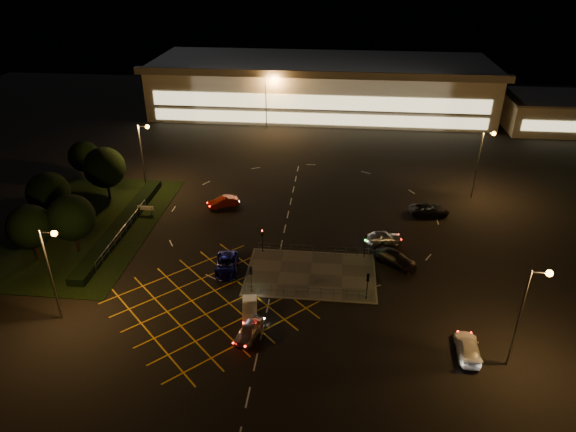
# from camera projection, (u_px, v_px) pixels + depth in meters

# --- Properties ---
(ground) EXTENTS (180.00, 180.00, 0.00)m
(ground) POSITION_uv_depth(u_px,v_px,m) (295.00, 264.00, 59.17)
(ground) COLOR black
(ground) RESTS_ON ground
(pedestrian_island) EXTENTS (14.00, 9.00, 0.12)m
(pedestrian_island) POSITION_uv_depth(u_px,v_px,m) (311.00, 274.00, 57.21)
(pedestrian_island) COLOR #4C4944
(pedestrian_island) RESTS_ON ground
(grass_verge) EXTENTS (18.00, 30.00, 0.08)m
(grass_verge) POSITION_uv_depth(u_px,v_px,m) (85.00, 226.00, 66.94)
(grass_verge) COLOR black
(grass_verge) RESTS_ON ground
(hedge) EXTENTS (2.00, 26.00, 1.00)m
(hedge) POSITION_uv_depth(u_px,v_px,m) (122.00, 225.00, 66.27)
(hedge) COLOR black
(hedge) RESTS_ON ground
(supermarket) EXTENTS (72.00, 26.50, 10.50)m
(supermarket) POSITION_uv_depth(u_px,v_px,m) (321.00, 86.00, 111.00)
(supermarket) COLOR beige
(supermarket) RESTS_ON ground
(retail_unit_a) EXTENTS (18.80, 14.80, 6.35)m
(retail_unit_a) POSITION_uv_depth(u_px,v_px,m) (552.00, 112.00, 100.85)
(retail_unit_a) COLOR beige
(retail_unit_a) RESTS_ON ground
(streetlight_sw) EXTENTS (1.78, 0.56, 10.03)m
(streetlight_sw) POSITION_uv_depth(u_px,v_px,m) (52.00, 263.00, 47.50)
(streetlight_sw) COLOR slate
(streetlight_sw) RESTS_ON ground
(streetlight_se) EXTENTS (1.78, 0.56, 10.03)m
(streetlight_se) POSITION_uv_depth(u_px,v_px,m) (528.00, 305.00, 41.96)
(streetlight_se) COLOR slate
(streetlight_se) RESTS_ON ground
(streetlight_nw) EXTENTS (1.78, 0.56, 10.03)m
(streetlight_nw) POSITION_uv_depth(u_px,v_px,m) (144.00, 148.00, 73.99)
(streetlight_nw) COLOR slate
(streetlight_nw) RESTS_ON ground
(streetlight_ne) EXTENTS (1.78, 0.56, 10.03)m
(streetlight_ne) POSITION_uv_depth(u_px,v_px,m) (482.00, 155.00, 71.42)
(streetlight_ne) COLOR slate
(streetlight_ne) RESTS_ON ground
(streetlight_far_left) EXTENTS (1.78, 0.56, 10.03)m
(streetlight_far_left) POSITION_uv_depth(u_px,v_px,m) (268.00, 96.00, 99.04)
(streetlight_far_left) COLOR slate
(streetlight_far_left) RESTS_ON ground
(streetlight_far_right) EXTENTS (1.78, 0.56, 10.03)m
(streetlight_far_right) POSITION_uv_depth(u_px,v_px,m) (478.00, 99.00, 97.18)
(streetlight_far_right) COLOR slate
(streetlight_far_right) RESTS_ON ground
(signal_sw) EXTENTS (0.28, 0.30, 3.15)m
(signal_sw) POSITION_uv_depth(u_px,v_px,m) (251.00, 274.00, 53.16)
(signal_sw) COLOR black
(signal_sw) RESTS_ON pedestrian_island
(signal_se) EXTENTS (0.28, 0.30, 3.15)m
(signal_se) POSITION_uv_depth(u_px,v_px,m) (368.00, 281.00, 52.08)
(signal_se) COLOR black
(signal_se) RESTS_ON pedestrian_island
(signal_nw) EXTENTS (0.28, 0.30, 3.15)m
(signal_nw) POSITION_uv_depth(u_px,v_px,m) (262.00, 236.00, 60.17)
(signal_nw) COLOR black
(signal_nw) RESTS_ON pedestrian_island
(signal_ne) EXTENTS (0.28, 0.30, 3.15)m
(signal_ne) POSITION_uv_depth(u_px,v_px,m) (365.00, 241.00, 59.08)
(signal_ne) COLOR black
(signal_ne) RESTS_ON pedestrian_island
(tree_a) EXTENTS (5.04, 5.04, 6.86)m
(tree_a) POSITION_uv_depth(u_px,v_px,m) (30.00, 226.00, 58.08)
(tree_a) COLOR black
(tree_a) RESTS_ON ground
(tree_b) EXTENTS (5.40, 5.40, 7.35)m
(tree_b) POSITION_uv_depth(u_px,v_px,m) (49.00, 193.00, 65.13)
(tree_b) COLOR black
(tree_b) RESTS_ON ground
(tree_c) EXTENTS (5.76, 5.76, 7.84)m
(tree_c) POSITION_uv_depth(u_px,v_px,m) (105.00, 168.00, 71.64)
(tree_c) COLOR black
(tree_c) RESTS_ON ground
(tree_d) EXTENTS (4.68, 4.68, 6.37)m
(tree_d) POSITION_uv_depth(u_px,v_px,m) (84.00, 156.00, 77.88)
(tree_d) COLOR black
(tree_d) RESTS_ON ground
(tree_e) EXTENTS (5.40, 5.40, 7.35)m
(tree_e) POSITION_uv_depth(u_px,v_px,m) (71.00, 217.00, 59.33)
(tree_e) COLOR black
(tree_e) RESTS_ON ground
(car_near_silver) EXTENTS (2.71, 4.42, 1.41)m
(car_near_silver) POSITION_uv_depth(u_px,v_px,m) (249.00, 330.00, 47.99)
(car_near_silver) COLOR silver
(car_near_silver) RESTS_ON ground
(car_queue_white) EXTENTS (2.07, 4.26, 1.35)m
(car_queue_white) POSITION_uv_depth(u_px,v_px,m) (250.00, 309.00, 50.80)
(car_queue_white) COLOR silver
(car_queue_white) RESTS_ON ground
(car_left_blue) EXTENTS (3.19, 5.60, 1.47)m
(car_left_blue) POSITION_uv_depth(u_px,v_px,m) (227.00, 264.00, 57.72)
(car_left_blue) COLOR #0F0D51
(car_left_blue) RESTS_ON ground
(car_far_dkgrey) EXTENTS (5.44, 5.04, 1.54)m
(car_far_dkgrey) POSITION_uv_depth(u_px,v_px,m) (395.00, 259.00, 58.71)
(car_far_dkgrey) COLOR black
(car_far_dkgrey) RESTS_ON ground
(car_right_silver) EXTENTS (4.79, 2.65, 1.54)m
(car_right_silver) POSITION_uv_depth(u_px,v_px,m) (383.00, 237.00, 62.95)
(car_right_silver) COLOR silver
(car_right_silver) RESTS_ON ground
(car_circ_red) EXTENTS (4.53, 3.31, 1.42)m
(car_circ_red) POSITION_uv_depth(u_px,v_px,m) (223.00, 202.00, 71.63)
(car_circ_red) COLOR #991E0B
(car_circ_red) RESTS_ON ground
(car_east_grey) EXTENTS (5.54, 3.00, 1.47)m
(car_east_grey) POSITION_uv_depth(u_px,v_px,m) (429.00, 210.00, 69.52)
(car_east_grey) COLOR black
(car_east_grey) RESTS_ON ground
(car_approach_white) EXTENTS (2.21, 4.92, 1.40)m
(car_approach_white) POSITION_uv_depth(u_px,v_px,m) (468.00, 348.00, 45.94)
(car_approach_white) COLOR silver
(car_approach_white) RESTS_ON ground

